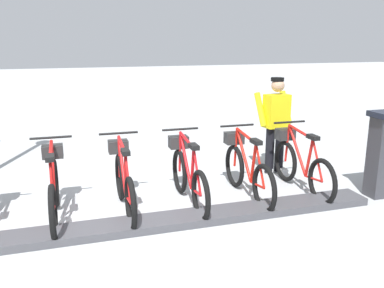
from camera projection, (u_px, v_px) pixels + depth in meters
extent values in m
plane|color=#AFB3B5|center=(112.00, 232.00, 5.05)|extent=(60.00, 60.00, 0.00)
cube|color=#47474C|center=(112.00, 228.00, 5.03)|extent=(0.44, 7.11, 0.10)
cube|color=#194C8C|center=(380.00, 132.00, 6.13)|extent=(0.03, 0.30, 0.40)
torus|color=black|center=(322.00, 182.00, 5.83)|extent=(0.67, 0.08, 0.67)
torus|color=black|center=(285.00, 161.00, 6.80)|extent=(0.67, 0.08, 0.67)
cylinder|color=red|center=(297.00, 150.00, 6.41)|extent=(0.60, 0.05, 0.70)
cylinder|color=red|center=(309.00, 158.00, 6.10)|extent=(0.16, 0.05, 0.61)
cylinder|color=red|center=(301.00, 132.00, 6.28)|extent=(0.69, 0.05, 0.11)
cylinder|color=red|center=(314.00, 179.00, 6.03)|extent=(0.43, 0.04, 0.09)
cylinder|color=red|center=(317.00, 160.00, 5.90)|extent=(0.33, 0.03, 0.56)
cylinder|color=red|center=(287.00, 143.00, 6.70)|extent=(0.10, 0.04, 0.62)
cube|color=black|center=(313.00, 137.00, 5.97)|extent=(0.22, 0.10, 0.06)
cylinder|color=black|center=(289.00, 122.00, 6.58)|extent=(0.04, 0.54, 0.03)
cube|color=#2D2D2D|center=(285.00, 134.00, 6.74)|extent=(0.20, 0.28, 0.18)
torus|color=black|center=(264.00, 188.00, 5.57)|extent=(0.67, 0.08, 0.67)
torus|color=black|center=(235.00, 166.00, 6.54)|extent=(0.67, 0.08, 0.67)
cylinder|color=red|center=(244.00, 155.00, 6.16)|extent=(0.60, 0.05, 0.70)
cylinder|color=red|center=(253.00, 163.00, 5.85)|extent=(0.16, 0.05, 0.61)
cylinder|color=red|center=(246.00, 136.00, 6.03)|extent=(0.69, 0.05, 0.11)
cylinder|color=red|center=(257.00, 185.00, 5.77)|extent=(0.43, 0.04, 0.09)
cylinder|color=red|center=(260.00, 166.00, 5.64)|extent=(0.33, 0.03, 0.56)
cylinder|color=red|center=(236.00, 148.00, 6.44)|extent=(0.10, 0.04, 0.62)
cube|color=black|center=(256.00, 142.00, 5.71)|extent=(0.22, 0.10, 0.06)
cylinder|color=black|center=(237.00, 126.00, 6.32)|extent=(0.04, 0.54, 0.03)
cube|color=#2D2D2D|center=(234.00, 138.00, 6.48)|extent=(0.20, 0.28, 0.18)
torus|color=black|center=(201.00, 196.00, 5.31)|extent=(0.67, 0.08, 0.67)
torus|color=black|center=(180.00, 171.00, 6.29)|extent=(0.67, 0.08, 0.67)
cylinder|color=red|center=(186.00, 160.00, 5.90)|extent=(0.60, 0.05, 0.70)
cylinder|color=red|center=(193.00, 169.00, 5.59)|extent=(0.16, 0.05, 0.61)
cylinder|color=red|center=(187.00, 140.00, 5.77)|extent=(0.69, 0.05, 0.11)
cylinder|color=red|center=(196.00, 192.00, 5.52)|extent=(0.43, 0.04, 0.09)
cylinder|color=red|center=(197.00, 172.00, 5.39)|extent=(0.33, 0.03, 0.56)
cylinder|color=red|center=(180.00, 152.00, 6.18)|extent=(0.10, 0.04, 0.62)
cube|color=black|center=(194.00, 146.00, 5.45)|extent=(0.22, 0.10, 0.06)
cylinder|color=black|center=(180.00, 129.00, 6.07)|extent=(0.04, 0.54, 0.03)
cube|color=#2D2D2D|center=(179.00, 142.00, 6.22)|extent=(0.20, 0.28, 0.18)
torus|color=black|center=(131.00, 203.00, 5.06)|extent=(0.67, 0.08, 0.67)
torus|color=black|center=(120.00, 177.00, 6.03)|extent=(0.67, 0.08, 0.67)
cylinder|color=red|center=(122.00, 165.00, 5.64)|extent=(0.60, 0.05, 0.70)
cylinder|color=red|center=(126.00, 175.00, 5.33)|extent=(0.16, 0.05, 0.61)
cylinder|color=red|center=(122.00, 145.00, 5.51)|extent=(0.69, 0.05, 0.11)
cylinder|color=red|center=(128.00, 199.00, 5.26)|extent=(0.43, 0.04, 0.09)
cylinder|color=red|center=(128.00, 178.00, 5.13)|extent=(0.33, 0.03, 0.56)
cylinder|color=red|center=(119.00, 157.00, 5.93)|extent=(0.10, 0.04, 0.62)
cube|color=black|center=(125.00, 152.00, 5.20)|extent=(0.22, 0.10, 0.06)
cylinder|color=black|center=(118.00, 133.00, 5.81)|extent=(0.04, 0.54, 0.03)
cube|color=#2D2D2D|center=(118.00, 146.00, 5.97)|extent=(0.20, 0.28, 0.18)
torus|color=black|center=(53.00, 212.00, 4.80)|extent=(0.67, 0.08, 0.67)
torus|color=black|center=(55.00, 183.00, 5.78)|extent=(0.67, 0.08, 0.67)
cylinder|color=red|center=(53.00, 171.00, 5.39)|extent=(0.60, 0.05, 0.70)
cylinder|color=red|center=(52.00, 182.00, 5.08)|extent=(0.16, 0.05, 0.61)
cylinder|color=red|center=(51.00, 150.00, 5.26)|extent=(0.69, 0.05, 0.11)
cylinder|color=red|center=(54.00, 208.00, 5.00)|extent=(0.43, 0.04, 0.09)
cylinder|color=red|center=(52.00, 186.00, 4.87)|extent=(0.33, 0.03, 0.56)
cylinder|color=red|center=(53.00, 162.00, 5.67)|extent=(0.10, 0.04, 0.62)
cube|color=black|center=(50.00, 158.00, 4.94)|extent=(0.22, 0.10, 0.06)
cylinder|color=black|center=(51.00, 138.00, 5.56)|extent=(0.04, 0.54, 0.03)
cube|color=#2D2D2D|center=(53.00, 151.00, 5.71)|extent=(0.20, 0.28, 0.18)
cube|color=white|center=(266.00, 170.00, 7.27)|extent=(0.27, 0.14, 0.10)
cube|color=white|center=(281.00, 170.00, 7.25)|extent=(0.27, 0.14, 0.10)
cylinder|color=black|center=(270.00, 150.00, 7.13)|extent=(0.15, 0.15, 0.82)
cylinder|color=black|center=(279.00, 149.00, 7.20)|extent=(0.15, 0.15, 0.82)
cube|color=yellow|center=(277.00, 111.00, 7.00)|extent=(0.31, 0.43, 0.56)
cylinder|color=yellow|center=(260.00, 109.00, 6.98)|extent=(0.35, 0.14, 0.57)
cylinder|color=yellow|center=(286.00, 107.00, 7.18)|extent=(0.35, 0.14, 0.57)
sphere|color=tan|center=(278.00, 85.00, 6.89)|extent=(0.22, 0.22, 0.22)
cylinder|color=black|center=(277.00, 79.00, 6.89)|extent=(0.22, 0.22, 0.06)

